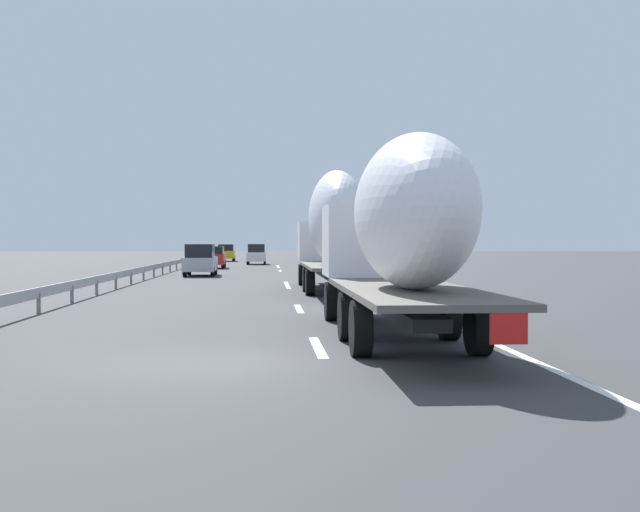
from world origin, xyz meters
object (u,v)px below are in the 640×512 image
(car_red_compact, at_px, (214,257))
(car_white_van, at_px, (256,254))
(car_silver_hatch, at_px, (200,260))
(road_sign, at_px, (358,239))
(car_yellow_coupe, at_px, (226,253))
(truck_trailing, at_px, (400,230))
(truck_lead, at_px, (334,227))

(car_red_compact, xyz_separation_m, car_white_van, (11.52, -3.29, 0.06))
(car_silver_hatch, distance_m, road_sign, 10.19)
(car_yellow_coupe, bearing_deg, truck_trailing, -174.26)
(truck_trailing, bearing_deg, car_yellow_coupe, 5.74)
(truck_lead, relative_size, car_white_van, 3.02)
(truck_trailing, distance_m, car_red_compact, 48.29)
(truck_lead, distance_m, car_yellow_coupe, 55.38)
(car_yellow_coupe, xyz_separation_m, car_white_van, (-12.30, -3.45, 0.02))
(truck_trailing, distance_m, road_sign, 34.88)
(truck_trailing, bearing_deg, car_red_compact, 8.37)
(car_white_van, distance_m, road_sign, 25.50)
(truck_lead, relative_size, road_sign, 4.21)
(car_white_van, bearing_deg, car_red_compact, 164.08)
(car_red_compact, bearing_deg, car_white_van, -15.92)
(truck_trailing, relative_size, car_silver_hatch, 2.72)
(truck_lead, xyz_separation_m, car_silver_hatch, (16.82, 6.93, -1.76))
(car_silver_hatch, bearing_deg, car_yellow_coupe, 0.41)
(car_silver_hatch, relative_size, car_white_van, 0.98)
(truck_trailing, bearing_deg, car_white_van, 3.61)
(car_red_compact, height_order, road_sign, road_sign)
(road_sign, bearing_deg, car_white_van, 15.59)
(truck_trailing, height_order, car_red_compact, truck_trailing)
(car_silver_hatch, bearing_deg, truck_lead, -157.61)
(truck_lead, xyz_separation_m, truck_trailing, (-16.69, -0.00, -0.38))
(car_yellow_coupe, distance_m, car_white_van, 12.77)
(truck_lead, distance_m, car_red_compact, 31.90)
(truck_lead, bearing_deg, car_white_van, 5.02)
(car_yellow_coupe, bearing_deg, truck_lead, -172.53)
(road_sign, bearing_deg, truck_lead, 170.26)
(car_yellow_coupe, relative_size, car_white_van, 0.98)
(car_silver_hatch, bearing_deg, truck_trailing, -168.32)
(truck_lead, height_order, truck_trailing, truck_lead)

